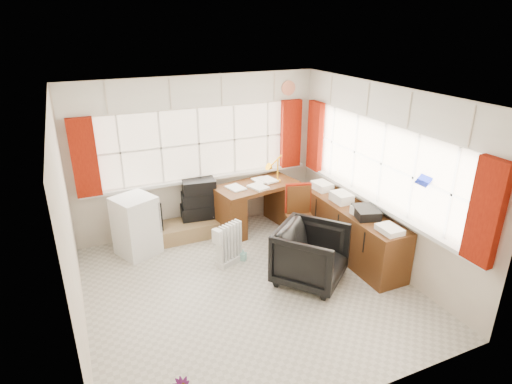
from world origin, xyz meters
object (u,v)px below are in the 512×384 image
office_chair (311,255)px  desk (256,204)px  tv_bench (175,232)px  credenza (351,230)px  crt_tv (140,217)px  desk_lamp (278,163)px  task_chair (299,214)px  radiator (229,248)px  mini_fridge (136,226)px

office_chair → desk: bearing=50.9°
tv_bench → credenza: bearing=-33.7°
office_chair → crt_tv: (-1.87, 1.90, 0.09)m
desk_lamp → office_chair: 1.90m
task_chair → crt_tv: task_chair is taller
radiator → mini_fridge: size_ratio=0.69×
tv_bench → crt_tv: bearing=178.5°
task_chair → radiator: (-1.19, -0.11, -0.26)m
radiator → crt_tv: (-1.04, 1.04, 0.23)m
desk_lamp → radiator: (-1.20, -0.87, -0.84)m
desk → task_chair: size_ratio=1.49×
mini_fridge → office_chair: bearing=-40.6°
office_chair → crt_tv: 2.67m
crt_tv → mini_fridge: bearing=-115.1°
credenza → crt_tv: size_ratio=3.19×
desk_lamp → tv_bench: size_ratio=0.32×
desk → desk_lamp: size_ratio=3.21×
desk_lamp → tv_bench: (-1.74, 0.16, -0.97)m
desk_lamp → crt_tv: (-2.24, 0.17, -0.61)m
mini_fridge → crt_tv: bearing=64.9°
desk → desk_lamp: desk_lamp is taller
desk_lamp → credenza: bearing=-68.5°
crt_tv → mini_fridge: 0.23m
desk → office_chair: size_ratio=1.68×
credenza → desk_lamp: bearing=111.5°
office_chair → credenza: size_ratio=0.43×
credenza → tv_bench: size_ratio=1.43×
credenza → office_chair: bearing=-158.2°
desk_lamp → office_chair: (-0.37, -1.73, -0.70)m
office_chair → credenza: (0.91, 0.36, -0.00)m
tv_bench → office_chair: bearing=-54.0°
desk → tv_bench: 1.40m
office_chair → crt_tv: size_ratio=1.38×
desk → desk_lamp: bearing=-0.5°
desk_lamp → tv_bench: 2.00m
credenza → tv_bench: (-2.28, 1.52, -0.27)m
radiator → task_chair: bearing=5.1°
desk_lamp → radiator: size_ratio=0.73×
crt_tv → mini_fridge: size_ratio=0.70×
radiator → crt_tv: 1.49m
office_chair → crt_tv: bearing=95.0°
office_chair → mini_fridge: size_ratio=0.96×
task_chair → office_chair: task_chair is taller
credenza → tv_bench: credenza is taller
office_chair → mini_fridge: (-1.97, 1.69, 0.06)m
desk_lamp → crt_tv: desk_lamp is taller
office_chair → tv_bench: bearing=86.4°
crt_tv → desk_lamp: bearing=-4.3°
desk → credenza: bearing=-55.9°
desk → crt_tv: bearing=174.9°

